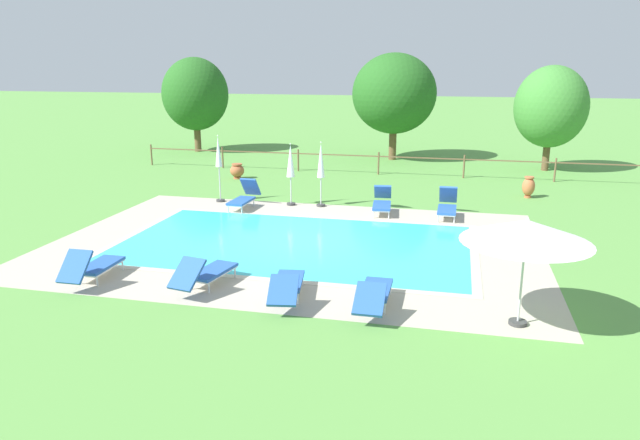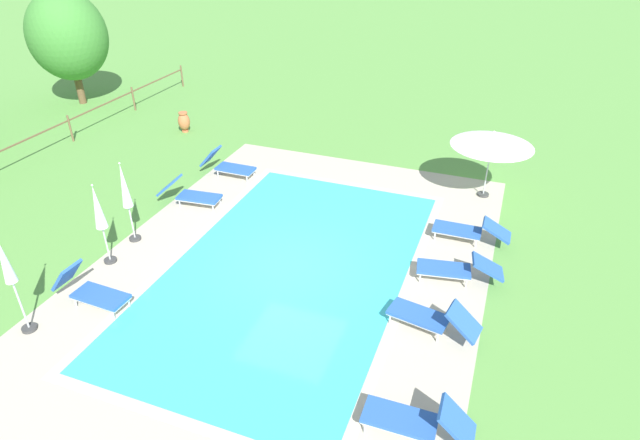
# 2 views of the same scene
# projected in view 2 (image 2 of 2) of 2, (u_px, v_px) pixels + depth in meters

# --- Properties ---
(ground_plane) EXTENTS (160.00, 160.00, 0.00)m
(ground_plane) POSITION_uv_depth(u_px,v_px,m) (290.00, 268.00, 13.69)
(ground_plane) COLOR #599342
(pool_deck_paving) EXTENTS (13.77, 9.70, 0.01)m
(pool_deck_paving) POSITION_uv_depth(u_px,v_px,m) (290.00, 268.00, 13.68)
(pool_deck_paving) COLOR #B2A893
(pool_deck_paving) RESTS_ON ground
(swimming_pool_water) EXTENTS (9.82, 5.75, 0.01)m
(swimming_pool_water) POSITION_uv_depth(u_px,v_px,m) (290.00, 267.00, 13.68)
(swimming_pool_water) COLOR #38C6D1
(swimming_pool_water) RESTS_ON ground
(pool_coping_rim) EXTENTS (10.30, 6.23, 0.01)m
(pool_coping_rim) POSITION_uv_depth(u_px,v_px,m) (290.00, 267.00, 13.68)
(pool_coping_rim) COLOR #C0B59F
(pool_coping_rim) RESTS_ON ground
(sun_lounger_north_near_steps) EXTENTS (0.68, 1.87, 1.00)m
(sun_lounger_north_near_steps) POSITION_uv_depth(u_px,v_px,m) (91.00, 290.00, 12.25)
(sun_lounger_north_near_steps) COLOR #2856A8
(sun_lounger_north_near_steps) RESTS_ON ground
(sun_lounger_north_mid) EXTENTS (0.94, 2.13, 0.73)m
(sun_lounger_north_mid) POSITION_uv_depth(u_px,v_px,m) (456.00, 269.00, 13.05)
(sun_lounger_north_mid) COLOR #2856A8
(sun_lounger_north_mid) RESTS_ON ground
(sun_lounger_north_far) EXTENTS (0.61, 2.06, 0.74)m
(sun_lounger_north_far) POSITION_uv_depth(u_px,v_px,m) (468.00, 230.00, 14.58)
(sun_lounger_north_far) COLOR #2856A8
(sun_lounger_north_far) RESTS_ON ground
(sun_lounger_north_end) EXTENTS (0.96, 2.06, 0.86)m
(sun_lounger_north_end) POSITION_uv_depth(u_px,v_px,m) (431.00, 317.00, 11.49)
(sun_lounger_north_end) COLOR #2856A8
(sun_lounger_north_end) RESTS_ON ground
(sun_lounger_south_near_corner) EXTENTS (0.79, 2.01, 0.89)m
(sun_lounger_south_near_corner) POSITION_uv_depth(u_px,v_px,m) (190.00, 194.00, 16.33)
(sun_lounger_south_near_corner) COLOR #2856A8
(sun_lounger_south_near_corner) RESTS_ON ground
(sun_lounger_south_mid) EXTENTS (0.62, 1.94, 0.92)m
(sun_lounger_south_mid) POSITION_uv_depth(u_px,v_px,m) (416.00, 420.00, 9.20)
(sun_lounger_south_mid) COLOR #2856A8
(sun_lounger_south_mid) RESTS_ON ground
(sun_lounger_south_far) EXTENTS (0.61, 1.89, 0.97)m
(sun_lounger_south_far) POSITION_uv_depth(u_px,v_px,m) (228.00, 165.00, 18.08)
(sun_lounger_south_far) COLOR #2856A8
(sun_lounger_south_far) RESTS_ON ground
(patio_umbrella_open_foreground) EXTENTS (2.49, 2.49, 2.19)m
(patio_umbrella_open_foreground) POSITION_uv_depth(u_px,v_px,m) (493.00, 139.00, 16.05)
(patio_umbrella_open_foreground) COLOR #383838
(patio_umbrella_open_foreground) RESTS_ON ground
(patio_umbrella_closed_row_west) EXTENTS (0.32, 0.32, 2.49)m
(patio_umbrella_closed_row_west) POSITION_uv_depth(u_px,v_px,m) (7.00, 268.00, 10.85)
(patio_umbrella_closed_row_west) COLOR #383838
(patio_umbrella_closed_row_west) RESTS_ON ground
(patio_umbrella_closed_row_mid_west) EXTENTS (0.32, 0.32, 2.35)m
(patio_umbrella_closed_row_mid_west) POSITION_uv_depth(u_px,v_px,m) (125.00, 191.00, 14.04)
(patio_umbrella_closed_row_mid_west) COLOR #383838
(patio_umbrella_closed_row_mid_west) RESTS_ON ground
(patio_umbrella_closed_row_east) EXTENTS (0.32, 0.32, 2.26)m
(patio_umbrella_closed_row_east) POSITION_uv_depth(u_px,v_px,m) (98.00, 212.00, 13.15)
(patio_umbrella_closed_row_east) COLOR #383838
(patio_umbrella_closed_row_east) RESTS_ON ground
(terracotta_urn_near_fence) EXTENTS (0.47, 0.47, 0.83)m
(terracotta_urn_near_fence) POSITION_uv_depth(u_px,v_px,m) (184.00, 121.00, 21.54)
(terracotta_urn_near_fence) COLOR #B7663D
(terracotta_urn_near_fence) RESTS_ON ground
(tree_centre) EXTENTS (3.38, 3.38, 4.95)m
(tree_centre) POSITION_uv_depth(u_px,v_px,m) (68.00, 36.00, 23.32)
(tree_centre) COLOR brown
(tree_centre) RESTS_ON ground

